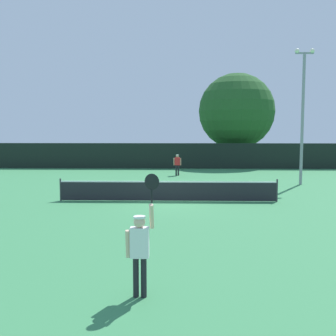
{
  "coord_description": "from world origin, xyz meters",
  "views": [
    {
      "loc": [
        0.54,
        -18.96,
        3.42
      ],
      "look_at": [
        -0.08,
        2.88,
        1.31
      ],
      "focal_mm": 43.17,
      "sensor_mm": 36.0,
      "label": 1
    }
  ],
  "objects_px": {
    "tennis_ball": "(135,217)",
    "large_tree": "(237,111)",
    "light_pole": "(303,108)",
    "player_receiving": "(177,163)",
    "player_serving": "(140,244)",
    "parked_car_near": "(189,154)",
    "parked_car_mid": "(269,154)"
  },
  "relations": [
    {
      "from": "player_receiving",
      "to": "large_tree",
      "type": "distance_m",
      "value": 11.25
    },
    {
      "from": "parked_car_near",
      "to": "tennis_ball",
      "type": "bearing_deg",
      "value": -101.17
    },
    {
      "from": "player_serving",
      "to": "parked_car_mid",
      "type": "distance_m",
      "value": 37.02
    },
    {
      "from": "large_tree",
      "to": "tennis_ball",
      "type": "bearing_deg",
      "value": -106.99
    },
    {
      "from": "player_receiving",
      "to": "tennis_ball",
      "type": "distance_m",
      "value": 14.47
    },
    {
      "from": "player_receiving",
      "to": "parked_car_near",
      "type": "distance_m",
      "value": 13.81
    },
    {
      "from": "tennis_ball",
      "to": "light_pole",
      "type": "bearing_deg",
      "value": 46.47
    },
    {
      "from": "light_pole",
      "to": "parked_car_mid",
      "type": "distance_m",
      "value": 19.02
    },
    {
      "from": "player_serving",
      "to": "parked_car_near",
      "type": "distance_m",
      "value": 35.49
    },
    {
      "from": "tennis_ball",
      "to": "parked_car_mid",
      "type": "height_order",
      "value": "parked_car_mid"
    },
    {
      "from": "player_receiving",
      "to": "player_serving",
      "type": "bearing_deg",
      "value": 88.31
    },
    {
      "from": "player_serving",
      "to": "large_tree",
      "type": "distance_m",
      "value": 31.42
    },
    {
      "from": "tennis_ball",
      "to": "parked_car_near",
      "type": "bearing_deg",
      "value": 84.34
    },
    {
      "from": "player_serving",
      "to": "parked_car_mid",
      "type": "relative_size",
      "value": 0.59
    },
    {
      "from": "light_pole",
      "to": "parked_car_mid",
      "type": "height_order",
      "value": "light_pole"
    },
    {
      "from": "light_pole",
      "to": "parked_car_mid",
      "type": "xyz_separation_m",
      "value": [
        2.07,
        18.5,
        -3.91
      ]
    },
    {
      "from": "player_receiving",
      "to": "parked_car_mid",
      "type": "xyz_separation_m",
      "value": [
        9.73,
        13.86,
        -0.16
      ]
    },
    {
      "from": "player_serving",
      "to": "tennis_ball",
      "type": "height_order",
      "value": "player_serving"
    },
    {
      "from": "player_serving",
      "to": "player_receiving",
      "type": "height_order",
      "value": "player_serving"
    },
    {
      "from": "player_serving",
      "to": "light_pole",
      "type": "relative_size",
      "value": 0.31
    },
    {
      "from": "tennis_ball",
      "to": "large_tree",
      "type": "xyz_separation_m",
      "value": [
        7.1,
        23.22,
        5.06
      ]
    },
    {
      "from": "tennis_ball",
      "to": "player_serving",
      "type": "bearing_deg",
      "value": -82.76
    },
    {
      "from": "parked_car_near",
      "to": "light_pole",
      "type": "bearing_deg",
      "value": -76.21
    },
    {
      "from": "player_receiving",
      "to": "tennis_ball",
      "type": "height_order",
      "value": "player_receiving"
    },
    {
      "from": "light_pole",
      "to": "parked_car_near",
      "type": "bearing_deg",
      "value": 109.3
    },
    {
      "from": "player_receiving",
      "to": "parked_car_mid",
      "type": "relative_size",
      "value": 0.36
    },
    {
      "from": "player_serving",
      "to": "large_tree",
      "type": "height_order",
      "value": "large_tree"
    },
    {
      "from": "large_tree",
      "to": "parked_car_near",
      "type": "height_order",
      "value": "large_tree"
    },
    {
      "from": "player_receiving",
      "to": "light_pole",
      "type": "xyz_separation_m",
      "value": [
        7.66,
        -4.64,
        3.75
      ]
    },
    {
      "from": "large_tree",
      "to": "parked_car_mid",
      "type": "relative_size",
      "value": 2.04
    },
    {
      "from": "parked_car_mid",
      "to": "large_tree",
      "type": "bearing_deg",
      "value": -128.53
    },
    {
      "from": "tennis_ball",
      "to": "light_pole",
      "type": "distance_m",
      "value": 14.18
    }
  ]
}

